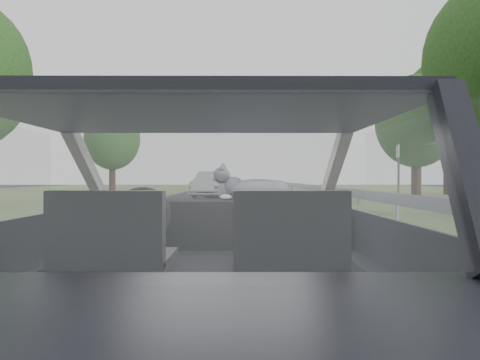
{
  "coord_description": "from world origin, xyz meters",
  "views": [
    {
      "loc": [
        0.17,
        -2.42,
        1.15
      ],
      "look_at": [
        0.18,
        0.54,
        1.13
      ],
      "focal_mm": 35.0,
      "sensor_mm": 36.0,
      "label": 1
    }
  ],
  "objects_px": {
    "subject_car": "(205,259)",
    "cat": "(258,188)",
    "other_car": "(212,184)",
    "highway_sign": "(399,174)"
  },
  "relations": [
    {
      "from": "subject_car",
      "to": "cat",
      "type": "relative_size",
      "value": 7.49
    },
    {
      "from": "subject_car",
      "to": "cat",
      "type": "height_order",
      "value": "subject_car"
    },
    {
      "from": "subject_car",
      "to": "other_car",
      "type": "xyz_separation_m",
      "value": [
        -1.26,
        23.85,
        0.02
      ]
    },
    {
      "from": "subject_car",
      "to": "highway_sign",
      "type": "bearing_deg",
      "value": 68.16
    },
    {
      "from": "cat",
      "to": "other_car",
      "type": "bearing_deg",
      "value": 102.18
    },
    {
      "from": "cat",
      "to": "subject_car",
      "type": "bearing_deg",
      "value": -106.99
    },
    {
      "from": "other_car",
      "to": "highway_sign",
      "type": "distance_m",
      "value": 10.28
    },
    {
      "from": "highway_sign",
      "to": "cat",
      "type": "bearing_deg",
      "value": -100.62
    },
    {
      "from": "cat",
      "to": "other_car",
      "type": "xyz_separation_m",
      "value": [
        -1.56,
        23.21,
        -0.33
      ]
    },
    {
      "from": "subject_car",
      "to": "cat",
      "type": "xyz_separation_m",
      "value": [
        0.3,
        0.64,
        0.35
      ]
    }
  ]
}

